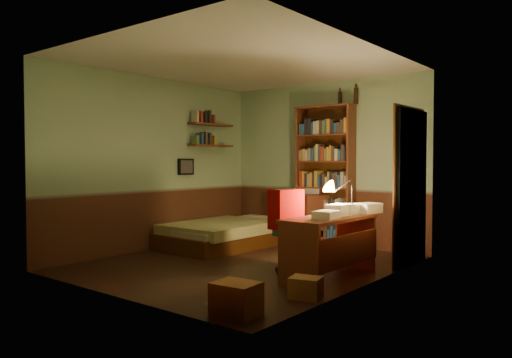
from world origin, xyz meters
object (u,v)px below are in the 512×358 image
Objects in this scene: mini_stereo at (313,190)px; office_chair at (298,233)px; bed at (231,225)px; dresser at (300,219)px; bookshelf at (325,176)px; desk at (330,247)px; cardboard_box_a at (236,299)px; desk_lamp at (352,187)px; cardboard_box_b at (306,288)px.

office_chair is at bearing -85.10° from mini_stereo.
office_chair reaches higher than bed.
bookshelf is (0.42, 0.08, 0.69)m from dresser.
mini_stereo is 2.40m from desk.
mini_stereo is 0.25× the size of office_chair.
bed is 2.36× the size of office_chair.
cardboard_box_a is (0.09, -1.73, -0.21)m from desk.
office_chair is 2.45× the size of cardboard_box_a.
bed is 9.48× the size of mini_stereo.
desk_lamp reaches higher than cardboard_box_a.
mini_stereo is 0.79× the size of cardboard_box_b.
mini_stereo is at bearing 112.42° from cardboard_box_a.
desk is at bearing 106.25° from cardboard_box_b.
bed is 3.21m from cardboard_box_b.
mini_stereo is 0.34m from bookshelf.
desk_lamp is at bearing 49.94° from office_chair.
bookshelf is 1.88m from desk_lamp.
bookshelf is 2.07m from office_chair.
mini_stereo reaches higher than bed.
bookshelf reaches higher than office_chair.
bookshelf reaches higher than cardboard_box_b.
dresser reaches higher than cardboard_box_a.
dresser is at bearing 48.12° from bed.
desk_lamp is 0.86m from office_chair.
dresser is 3.11× the size of cardboard_box_b.
mini_stereo is 3.97m from cardboard_box_a.
mini_stereo reaches higher than dresser.
desk is 3.41× the size of cardboard_box_a.
desk_lamp is 1.62m from cardboard_box_b.
desk is at bearing -60.79° from bookshelf.
bed is 2.42× the size of dresser.
dresser reaches higher than desk.
dresser is 0.52m from mini_stereo.
desk_lamp is at bearing -67.21° from mini_stereo.
dresser is 0.70× the size of desk.
office_chair is (0.96, -1.87, -0.41)m from mini_stereo.
mini_stereo reaches higher than desk.
desk_lamp reaches higher than desk.
mini_stereo is 2.08m from desk_lamp.
cardboard_box_b is (0.70, -0.90, -0.37)m from office_chair.
cardboard_box_a is at bearing -47.91° from dresser.
desk_lamp is 1.72× the size of cardboard_box_a.
bed is 1.43m from mini_stereo.
desk is (1.57, -1.75, -0.06)m from dresser.
cardboard_box_b is at bearing -65.60° from bookshelf.
office_chair is 3.19× the size of cardboard_box_b.
bookshelf is at bearing 122.60° from office_chair.
mini_stereo is at bearing 52.93° from dresser.
desk reaches higher than bed.
cardboard_box_a is at bearing -45.29° from bed.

